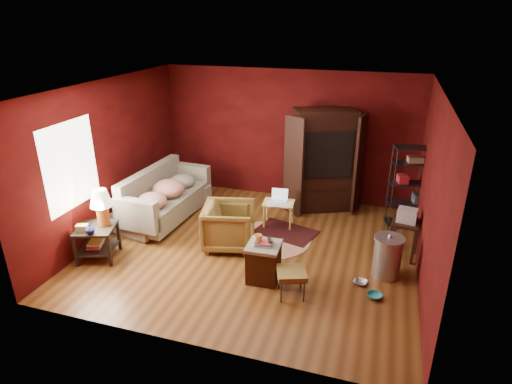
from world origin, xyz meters
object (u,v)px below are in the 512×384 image
Objects in this scene: sofa at (164,198)px; laptop_desk at (279,205)px; armchair at (229,224)px; side_table at (99,218)px; hamper at (264,261)px; wire_shelving at (412,184)px; tv_armoire at (323,159)px.

sofa is 2.95× the size of laptop_desk.
sofa is at bearing 54.18° from armchair.
side_table is 2.84m from hamper.
wire_shelving is (3.02, 1.74, 0.45)m from armchair.
side_table is at bearing -147.93° from laptop_desk.
hamper is (2.80, 0.14, -0.40)m from side_table.
wire_shelving reaches higher than armchair.
tv_armoire is at bearing 82.03° from hamper.
tv_armoire reaches higher than laptop_desk.
sofa is 1.32× the size of wire_shelving.
laptop_desk is (0.63, 1.03, 0.01)m from armchair.
laptop_desk is at bearing -70.07° from sofa.
hamper is at bearing 2.90° from side_table.
hamper is at bearing -88.29° from laptop_desk.
side_table is (-0.28, -1.66, 0.31)m from sofa.
hamper is (0.87, -0.81, -0.12)m from armchair.
sofa is at bearing 149.04° from hamper.
armchair is 1.24× the size of hamper.
armchair is 2.17m from side_table.
armchair is 0.54× the size of wire_shelving.
hamper is at bearing -145.82° from armchair.
wire_shelving is at bearing -65.83° from sofa.
side_table is 1.71× the size of hamper.
laptop_desk is 2.53m from wire_shelving.
tv_armoire is 1.31× the size of wire_shelving.
wire_shelving reaches higher than hamper.
laptop_desk is at bearing 97.47° from hamper.
laptop_desk is 1.41m from tv_armoire.
side_table is (-1.93, -0.96, 0.29)m from armchair.
laptop_desk reaches higher than hamper.
tv_armoire is (0.65, 1.07, 0.65)m from laptop_desk.
wire_shelving reaches higher than sofa.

